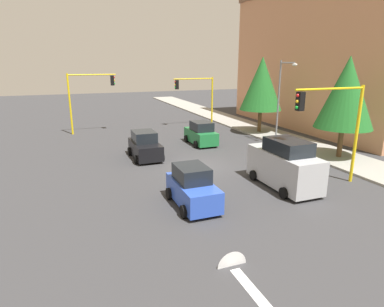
# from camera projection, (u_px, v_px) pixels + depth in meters

# --- Properties ---
(ground_plane) EXTENTS (120.00, 120.00, 0.00)m
(ground_plane) POSITION_uv_depth(u_px,v_px,m) (196.00, 166.00, 22.26)
(ground_plane) COLOR #353538
(sidewalk_kerb) EXTENTS (80.00, 4.00, 0.15)m
(sidewalk_kerb) POSITION_uv_depth(u_px,v_px,m) (281.00, 138.00, 30.35)
(sidewalk_kerb) COLOR gray
(sidewalk_kerb) RESTS_ON ground
(lane_arrow_near) EXTENTS (2.40, 1.10, 1.10)m
(lane_arrow_near) POSITION_uv_depth(u_px,v_px,m) (239.00, 275.00, 10.86)
(lane_arrow_near) COLOR silver
(lane_arrow_near) RESTS_ON ground
(apartment_block) EXTENTS (23.13, 9.30, 14.58)m
(apartment_block) POSITION_uv_depth(u_px,v_px,m) (328.00, 58.00, 34.54)
(apartment_block) COLOR tan
(apartment_block) RESTS_ON ground
(traffic_signal_far_right) EXTENTS (0.36, 4.59, 5.84)m
(traffic_signal_far_right) POSITION_uv_depth(u_px,v_px,m) (88.00, 91.00, 31.79)
(traffic_signal_far_right) COLOR yellow
(traffic_signal_far_right) RESTS_ON ground
(traffic_signal_far_left) EXTENTS (0.36, 4.59, 5.28)m
(traffic_signal_far_left) POSITION_uv_depth(u_px,v_px,m) (197.00, 92.00, 35.80)
(traffic_signal_far_left) COLOR yellow
(traffic_signal_far_left) RESTS_ON ground
(traffic_signal_near_left) EXTENTS (0.36, 4.59, 5.62)m
(traffic_signal_near_left) POSITION_uv_depth(u_px,v_px,m) (334.00, 116.00, 17.75)
(traffic_signal_near_left) COLOR yellow
(traffic_signal_near_left) RESTS_ON ground
(street_lamp_curbside) EXTENTS (2.15, 0.28, 7.00)m
(street_lamp_curbside) POSITION_uv_depth(u_px,v_px,m) (282.00, 93.00, 27.51)
(street_lamp_curbside) COLOR slate
(street_lamp_curbside) RESTS_ON ground
(tree_roadside_near) EXTENTS (4.00, 4.00, 7.29)m
(tree_roadside_near) POSITION_uv_depth(u_px,v_px,m) (346.00, 93.00, 22.80)
(tree_roadside_near) COLOR brown
(tree_roadside_near) RESTS_ON ground
(tree_roadside_mid) EXTENTS (4.04, 4.04, 7.38)m
(tree_roadside_mid) POSITION_uv_depth(u_px,v_px,m) (262.00, 84.00, 31.61)
(tree_roadside_mid) COLOR brown
(tree_roadside_mid) RESTS_ON ground
(delivery_van_silver) EXTENTS (4.80, 2.22, 2.77)m
(delivery_van_silver) POSITION_uv_depth(u_px,v_px,m) (284.00, 165.00, 18.28)
(delivery_van_silver) COLOR #B2B5BA
(delivery_van_silver) RESTS_ON ground
(car_black) EXTENTS (3.88, 2.10, 1.98)m
(car_black) POSITION_uv_depth(u_px,v_px,m) (145.00, 146.00, 24.01)
(car_black) COLOR black
(car_black) RESTS_ON ground
(car_green) EXTENTS (3.80, 2.03, 1.98)m
(car_green) POSITION_uv_depth(u_px,v_px,m) (201.00, 134.00, 28.14)
(car_green) COLOR #1E7238
(car_green) RESTS_ON ground
(car_blue) EXTENTS (3.64, 1.96, 1.98)m
(car_blue) POSITION_uv_depth(u_px,v_px,m) (193.00, 188.00, 15.99)
(car_blue) COLOR blue
(car_blue) RESTS_ON ground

